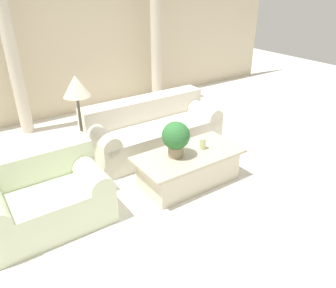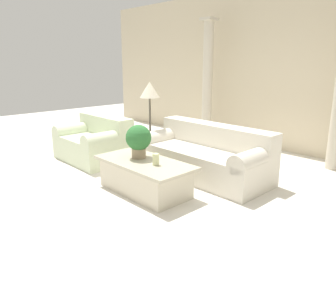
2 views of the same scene
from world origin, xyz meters
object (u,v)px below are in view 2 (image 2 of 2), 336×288
potted_plant (139,139)px  floor_lamp (150,95)px  loveseat (95,142)px  coffee_table (145,176)px  sofa_long (205,155)px

potted_plant → floor_lamp: (-0.86, 0.94, 0.47)m
loveseat → potted_plant: (1.62, -0.26, 0.37)m
coffee_table → floor_lamp: floor_lamp is taller
sofa_long → loveseat: bearing=-157.4°
potted_plant → floor_lamp: 1.36m
floor_lamp → loveseat: bearing=-138.0°
loveseat → potted_plant: size_ratio=2.84×
sofa_long → potted_plant: (-0.31, -1.07, 0.38)m
potted_plant → loveseat: bearing=170.8°
loveseat → sofa_long: bearing=22.6°
sofa_long → loveseat: size_ratio=1.58×
potted_plant → floor_lamp: bearing=132.6°
sofa_long → potted_plant: potted_plant is taller
loveseat → potted_plant: bearing=-9.2°
sofa_long → floor_lamp: floor_lamp is taller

